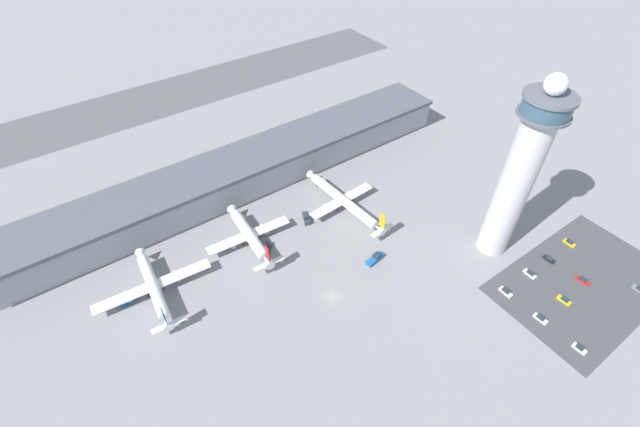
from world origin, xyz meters
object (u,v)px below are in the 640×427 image
object	(u,v)px
service_truck_catering	(306,218)
service_truck_water	(267,249)
service_truck_fuel	(130,297)
service_truck_baggage	(375,259)
airplane_gate_charlie	(344,201)
car_white_wagon	(506,292)
airplane_gate_alpha	(153,287)
car_red_hatchback	(640,290)
control_tower	(519,174)
car_grey_coupe	(583,280)
car_black_suv	(569,243)
car_blue_compact	(549,259)
car_navy_sedan	(530,274)
car_yellow_taxi	(541,318)
airplane_gate_bravo	(250,235)
car_maroon_suv	(564,300)
car_silver_sedan	(580,348)

from	to	relation	value
service_truck_catering	service_truck_water	size ratio (longest dim) A/B	1.08
service_truck_fuel	service_truck_water	bearing A→B (deg)	-8.71
service_truck_baggage	airplane_gate_charlie	bearing A→B (deg)	75.40
service_truck_catering	car_white_wagon	xyz separation A→B (m)	(36.19, -69.39, -0.47)
airplane_gate_alpha	car_red_hatchback	xyz separation A→B (m)	(137.32, -95.02, -3.57)
control_tower	car_grey_coupe	size ratio (longest dim) A/B	14.62
airplane_gate_charlie	car_white_wagon	world-z (taller)	airplane_gate_charlie
service_truck_catering	car_black_suv	xyz separation A→B (m)	(75.22, -68.90, -0.50)
airplane_gate_charlie	car_blue_compact	xyz separation A→B (m)	(45.07, -66.25, -3.67)
car_navy_sedan	service_truck_water	bearing A→B (deg)	137.81
car_navy_sedan	airplane_gate_alpha	bearing A→B (deg)	148.46
car_black_suv	car_white_wagon	distance (m)	39.03
service_truck_fuel	service_truck_water	world-z (taller)	service_truck_fuel
control_tower	airplane_gate_charlie	distance (m)	66.68
control_tower	car_yellow_taxi	bearing A→B (deg)	-112.96
airplane_gate_charlie	car_yellow_taxi	world-z (taller)	airplane_gate_charlie
airplane_gate_charlie	airplane_gate_bravo	bearing A→B (deg)	172.88
service_truck_baggage	airplane_gate_bravo	bearing A→B (deg)	134.05
airplane_gate_charlie	service_truck_baggage	xyz separation A→B (m)	(-7.64, -29.31, -3.24)
service_truck_fuel	car_maroon_suv	xyz separation A→B (m)	(119.82, -85.45, -0.41)
service_truck_baggage	car_grey_coupe	distance (m)	73.08
airplane_gate_charlie	car_blue_compact	size ratio (longest dim) A/B	10.84
service_truck_baggage	car_black_suv	distance (m)	75.78
car_navy_sedan	car_silver_sedan	bearing A→B (deg)	-115.57
car_navy_sedan	service_truck_catering	bearing A→B (deg)	125.69
car_yellow_taxi	car_blue_compact	bearing A→B (deg)	28.29
service_truck_fuel	car_navy_sedan	xyz separation A→B (m)	(120.14, -71.86, -0.41)
airplane_gate_alpha	airplane_gate_bravo	bearing A→B (deg)	3.81
car_white_wagon	car_navy_sedan	bearing A→B (deg)	0.10
car_silver_sedan	car_blue_compact	xyz separation A→B (m)	(24.47, 26.73, -0.03)
car_maroon_suv	car_grey_coupe	bearing A→B (deg)	4.80
airplane_gate_alpha	airplane_gate_charlie	world-z (taller)	airplane_gate_charlie
service_truck_baggage	service_truck_catering	bearing A→B (deg)	105.33
car_black_suv	car_grey_coupe	bearing A→B (deg)	-134.29
service_truck_fuel	car_silver_sedan	xyz separation A→B (m)	(107.41, -98.47, -0.45)
service_truck_water	car_blue_compact	size ratio (longest dim) A/B	1.53
airplane_gate_charlie	service_truck_water	xyz separation A→B (m)	(-37.63, -2.04, -3.38)
airplane_gate_alpha	car_grey_coupe	world-z (taller)	airplane_gate_alpha
car_navy_sedan	car_blue_compact	world-z (taller)	car_navy_sedan
car_silver_sedan	car_maroon_suv	world-z (taller)	car_maroon_suv
airplane_gate_alpha	car_red_hatchback	size ratio (longest dim) A/B	8.82
service_truck_water	airplane_gate_bravo	bearing A→B (deg)	114.85
airplane_gate_alpha	car_black_suv	distance (m)	153.84
control_tower	airplane_gate_alpha	distance (m)	127.21
service_truck_water	car_white_wagon	bearing A→B (deg)	-48.31
car_silver_sedan	car_white_wagon	world-z (taller)	car_white_wagon
service_truck_baggage	car_grey_coupe	size ratio (longest dim) A/B	1.70
car_grey_coupe	car_blue_compact	bearing A→B (deg)	94.53
car_white_wagon	car_red_hatchback	xyz separation A→B (m)	(38.64, -26.05, -0.05)
car_navy_sedan	car_white_wagon	world-z (taller)	car_white_wagon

